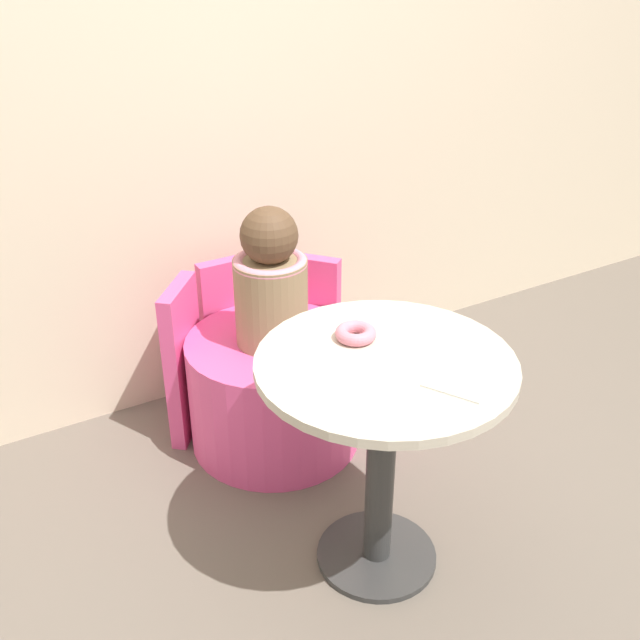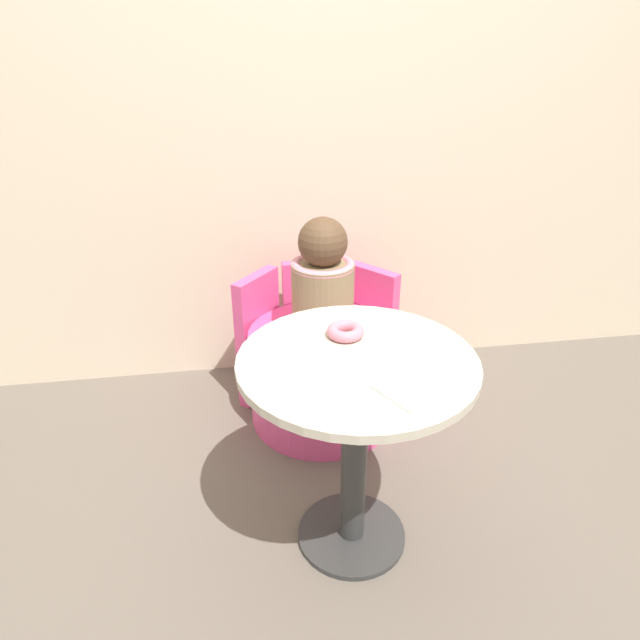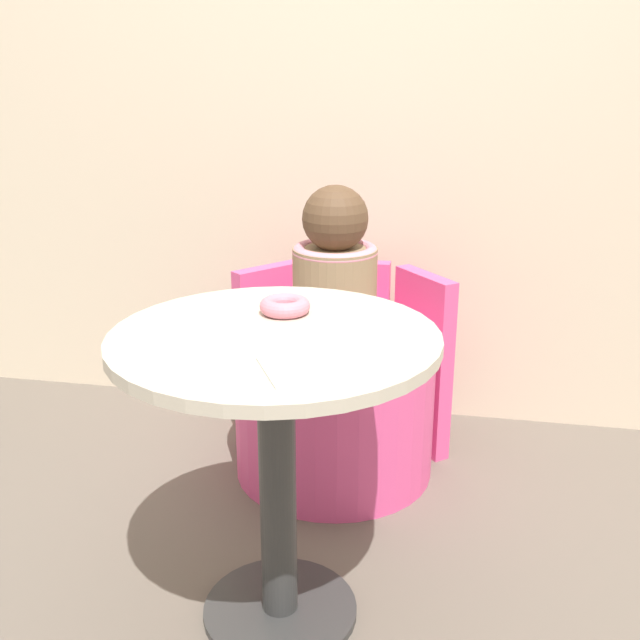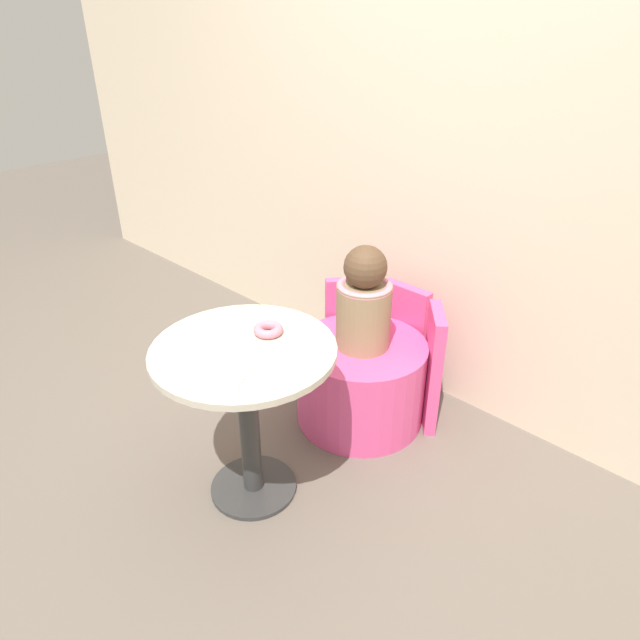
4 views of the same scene
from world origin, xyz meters
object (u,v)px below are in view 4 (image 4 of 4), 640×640
Objects in this scene: child_figure at (364,302)px; donut at (268,330)px; round_table at (246,387)px; tub_chair at (361,381)px.

child_figure reaches higher than donut.
round_table is at bearing -90.75° from child_figure.
round_table reaches higher than tub_chair.
child_figure is (0.01, 0.64, 0.11)m from round_table.
child_figure is at bearing 0.00° from tub_chair.
tub_chair is at bearing 89.25° from round_table.
tub_chair is 1.26× the size of child_figure.
tub_chair is 0.70m from donut.
child_figure is at bearing 88.12° from donut.
tub_chair is 0.41m from child_figure.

